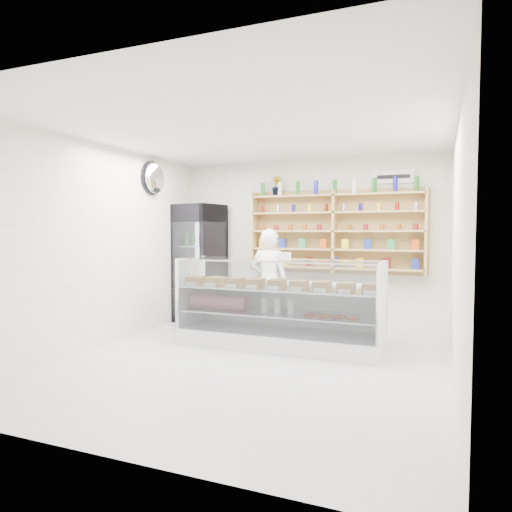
% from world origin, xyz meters
% --- Properties ---
extents(room, '(5.00, 5.00, 5.00)m').
position_xyz_m(room, '(0.00, 0.00, 1.40)').
color(room, '#B8B9BD').
rests_on(room, ground).
extents(display_counter, '(2.79, 0.83, 1.22)m').
position_xyz_m(display_counter, '(0.06, 0.85, 0.34)').
color(display_counter, white).
rests_on(display_counter, floor).
extents(shop_worker, '(0.60, 0.40, 1.64)m').
position_xyz_m(shop_worker, '(-0.33, 1.54, 0.82)').
color(shop_worker, silver).
rests_on(shop_worker, floor).
extents(drinks_cooler, '(0.85, 0.84, 2.06)m').
position_xyz_m(drinks_cooler, '(-1.85, 2.06, 1.04)').
color(drinks_cooler, black).
rests_on(drinks_cooler, floor).
extents(wall_shelving, '(2.84, 0.28, 1.33)m').
position_xyz_m(wall_shelving, '(0.50, 2.34, 1.59)').
color(wall_shelving, '#A2834C').
rests_on(wall_shelving, back_wall).
extents(potted_plant, '(0.22, 0.20, 0.33)m').
position_xyz_m(potted_plant, '(-0.49, 2.34, 2.36)').
color(potted_plant, '#1E6626').
rests_on(potted_plant, wall_shelving).
extents(security_mirror, '(0.15, 0.50, 0.50)m').
position_xyz_m(security_mirror, '(-2.17, 1.20, 2.45)').
color(security_mirror, silver).
rests_on(security_mirror, left_wall).
extents(wall_sign, '(0.62, 0.03, 0.20)m').
position_xyz_m(wall_sign, '(1.40, 2.47, 2.45)').
color(wall_sign, white).
rests_on(wall_sign, back_wall).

